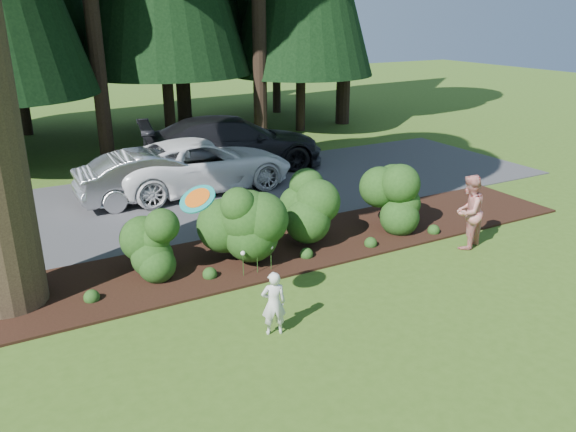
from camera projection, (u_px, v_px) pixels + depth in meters
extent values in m
plane|color=#385819|center=(338.00, 328.00, 9.13)|extent=(80.00, 80.00, 0.00)
cube|color=black|center=(253.00, 255.00, 11.79)|extent=(16.00, 2.50, 0.05)
cube|color=#38383A|center=(186.00, 199.00, 15.30)|extent=(22.00, 6.00, 0.03)
sphere|color=#1D4114|center=(158.00, 246.00, 10.63)|extent=(1.08, 1.08, 1.08)
cylinder|color=black|center=(160.00, 270.00, 10.81)|extent=(0.08, 0.08, 0.30)
sphere|color=#1D4114|center=(248.00, 220.00, 11.19)|extent=(1.35, 1.35, 1.35)
cylinder|color=black|center=(249.00, 256.00, 11.46)|extent=(0.08, 0.08, 0.30)
sphere|color=#1D4114|center=(317.00, 206.00, 12.28)|extent=(1.26, 1.26, 1.26)
cylinder|color=black|center=(317.00, 235.00, 12.52)|extent=(0.08, 0.08, 0.30)
sphere|color=#1D4114|center=(388.00, 201.00, 12.97)|extent=(1.17, 1.17, 1.17)
cylinder|color=black|center=(386.00, 224.00, 13.16)|extent=(0.08, 0.08, 0.30)
cylinder|color=#1D4114|center=(243.00, 266.00, 10.75)|extent=(0.01, 0.01, 0.50)
sphere|color=white|center=(243.00, 253.00, 10.65)|extent=(0.09, 0.09, 0.09)
cylinder|color=#1D4114|center=(257.00, 263.00, 10.88)|extent=(0.01, 0.01, 0.50)
sphere|color=white|center=(257.00, 250.00, 10.79)|extent=(0.09, 0.09, 0.09)
cylinder|color=#1D4114|center=(271.00, 260.00, 11.02)|extent=(0.01, 0.01, 0.50)
sphere|color=white|center=(271.00, 247.00, 10.92)|extent=(0.09, 0.09, 0.09)
cylinder|color=black|center=(88.00, 27.00, 18.29)|extent=(0.50, 0.50, 8.75)
cylinder|color=black|center=(232.00, 14.00, 22.53)|extent=(0.50, 0.50, 9.45)
cylinder|color=black|center=(330.00, 10.00, 25.14)|extent=(0.50, 0.50, 9.80)
cylinder|color=black|center=(21.00, 0.00, 21.02)|extent=(0.50, 0.50, 10.50)
cylinder|color=black|center=(275.00, 6.00, 26.46)|extent=(0.50, 0.50, 10.15)
imported|color=#B5B5BA|center=(154.00, 175.00, 15.06)|extent=(4.07, 1.49, 1.33)
imported|color=white|center=(202.00, 164.00, 15.97)|extent=(5.21, 2.44, 1.44)
imported|color=black|center=(233.00, 143.00, 17.99)|extent=(6.14, 3.41, 1.68)
imported|color=silver|center=(274.00, 303.00, 8.79)|extent=(0.45, 0.36, 1.08)
imported|color=red|center=(468.00, 212.00, 11.98)|extent=(0.95, 0.85, 1.63)
cylinder|color=#18867F|center=(197.00, 199.00, 7.99)|extent=(0.55, 0.53, 0.39)
cylinder|color=#DA5C12|center=(197.00, 198.00, 7.99)|extent=(0.39, 0.37, 0.27)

